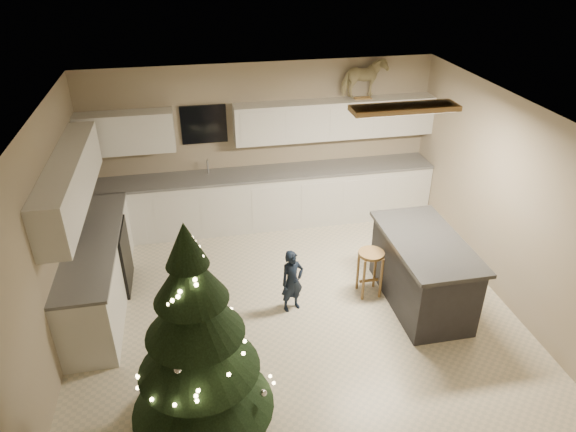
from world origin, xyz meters
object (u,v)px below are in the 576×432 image
(island, at_px, (422,271))
(bar_stool, at_px, (371,263))
(toddler, at_px, (292,281))
(christmas_tree, at_px, (198,350))
(rocking_horse, at_px, (364,78))

(island, height_order, bar_stool, island)
(toddler, bearing_deg, christmas_tree, -146.79)
(rocking_horse, bearing_deg, bar_stool, 154.46)
(bar_stool, bearing_deg, rocking_horse, 76.73)
(toddler, relative_size, rocking_horse, 1.15)
(christmas_tree, bearing_deg, island, 25.38)
(bar_stool, relative_size, christmas_tree, 0.28)
(christmas_tree, xyz_separation_m, rocking_horse, (2.82, 3.92, 1.37))
(toddler, distance_m, rocking_horse, 3.44)
(island, bearing_deg, toddler, 174.00)
(bar_stool, bearing_deg, island, -26.17)
(christmas_tree, bearing_deg, rocking_horse, 54.31)
(toddler, bearing_deg, rocking_horse, 37.21)
(christmas_tree, bearing_deg, bar_stool, 36.00)
(christmas_tree, relative_size, rocking_horse, 3.07)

